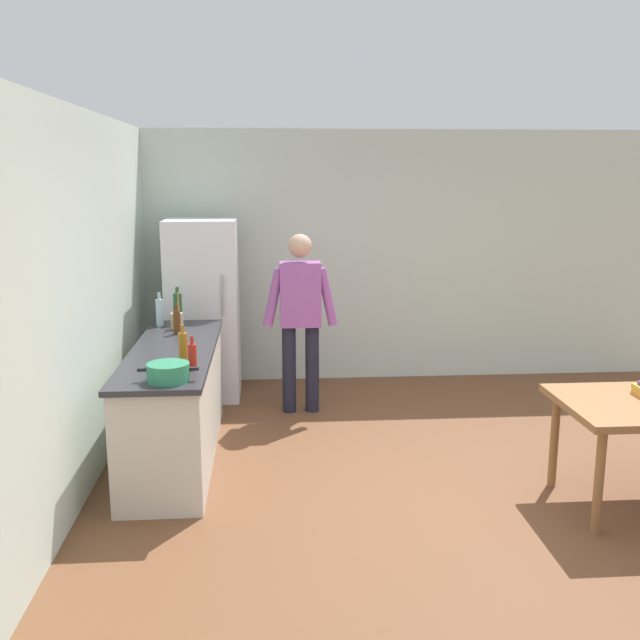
% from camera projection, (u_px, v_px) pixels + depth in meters
% --- Properties ---
extents(ground_plane, '(14.00, 14.00, 0.00)m').
position_uv_depth(ground_plane, '(445.00, 492.00, 5.06)').
color(ground_plane, brown).
extents(wall_back, '(6.40, 0.12, 2.70)m').
position_uv_depth(wall_back, '(382.00, 257.00, 7.72)').
color(wall_back, silver).
rests_on(wall_back, ground_plane).
extents(wall_left, '(0.12, 5.60, 2.70)m').
position_uv_depth(wall_left, '(69.00, 307.00, 4.80)').
color(wall_left, silver).
rests_on(wall_left, ground_plane).
extents(kitchen_counter, '(0.64, 2.20, 0.90)m').
position_uv_depth(kitchen_counter, '(175.00, 403.00, 5.61)').
color(kitchen_counter, beige).
rests_on(kitchen_counter, ground_plane).
extents(refrigerator, '(0.70, 0.67, 1.80)m').
position_uv_depth(refrigerator, '(203.00, 310.00, 7.09)').
color(refrigerator, white).
rests_on(refrigerator, ground_plane).
extents(person, '(0.70, 0.22, 1.70)m').
position_uv_depth(person, '(300.00, 311.00, 6.60)').
color(person, '#1E1E2D').
rests_on(person, ground_plane).
extents(cooking_pot, '(0.40, 0.28, 0.12)m').
position_uv_depth(cooking_pot, '(168.00, 372.00, 4.64)').
color(cooking_pot, '#2D845B').
rests_on(cooking_pot, kitchen_counter).
extents(utensil_jar, '(0.11, 0.11, 0.32)m').
position_uv_depth(utensil_jar, '(177.00, 320.00, 6.21)').
color(utensil_jar, tan).
rests_on(utensil_jar, kitchen_counter).
extents(bottle_wine_green, '(0.08, 0.08, 0.34)m').
position_uv_depth(bottle_wine_green, '(178.00, 308.00, 6.39)').
color(bottle_wine_green, '#1E5123').
rests_on(bottle_wine_green, kitchen_counter).
extents(bottle_beer_brown, '(0.06, 0.06, 0.26)m').
position_uv_depth(bottle_beer_brown, '(177.00, 322.00, 6.01)').
color(bottle_beer_brown, '#5B3314').
rests_on(bottle_beer_brown, kitchen_counter).
extents(bottle_oil_amber, '(0.06, 0.06, 0.28)m').
position_uv_depth(bottle_oil_amber, '(183.00, 347.00, 5.08)').
color(bottle_oil_amber, '#996619').
rests_on(bottle_oil_amber, kitchen_counter).
extents(bottle_water_clear, '(0.07, 0.07, 0.30)m').
position_uv_depth(bottle_water_clear, '(160.00, 312.00, 6.32)').
color(bottle_water_clear, silver).
rests_on(bottle_water_clear, kitchen_counter).
extents(bottle_sauce_red, '(0.06, 0.06, 0.24)m').
position_uv_depth(bottle_sauce_red, '(192.00, 356.00, 4.91)').
color(bottle_sauce_red, '#B22319').
rests_on(bottle_sauce_red, kitchen_counter).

